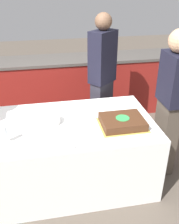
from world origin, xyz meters
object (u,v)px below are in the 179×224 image
(cake, at_px, (122,122))
(wine_glass, at_px, (4,132))
(person_seated_right, at_px, (170,103))
(plate_stack, at_px, (48,120))
(person_cutting_cake, at_px, (102,80))

(cake, distance_m, wine_glass, 1.09)
(cake, relative_size, person_seated_right, 0.28)
(cake, xyz_separation_m, wine_glass, (-1.09, -0.09, 0.07))
(plate_stack, xyz_separation_m, person_cutting_cake, (0.70, 0.68, 0.11))
(person_cutting_cake, bearing_deg, plate_stack, 4.53)
(person_seated_right, bearing_deg, wine_glass, -81.84)
(cake, bearing_deg, person_cutting_cake, 90.00)
(cake, xyz_separation_m, person_cutting_cake, (0.00, 0.87, 0.10))
(person_cutting_cake, distance_m, person_seated_right, 0.91)
(person_cutting_cake, bearing_deg, person_seated_right, 88.41)
(person_cutting_cake, bearing_deg, cake, 50.46)
(wine_glass, distance_m, person_cutting_cake, 1.45)
(cake, height_order, wine_glass, wine_glass)
(plate_stack, bearing_deg, person_cutting_cake, 44.08)
(cake, relative_size, plate_stack, 1.89)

